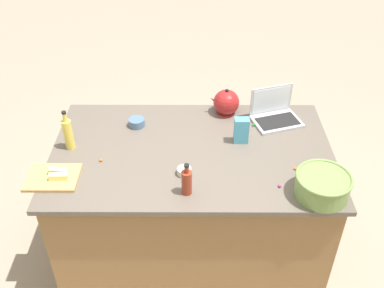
{
  "coord_description": "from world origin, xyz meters",
  "views": [
    {
      "loc": [
        -0.01,
        2.18,
        2.61
      ],
      "look_at": [
        0.0,
        0.0,
        0.95
      ],
      "focal_mm": 41.79,
      "sensor_mm": 36.0,
      "label": 1
    }
  ],
  "objects_px": {
    "bottle_soy": "(187,182)",
    "ramekin_small": "(184,171)",
    "laptop": "(275,114)",
    "cutting_board": "(53,177)",
    "kettle": "(226,103)",
    "ramekin_medium": "(137,122)",
    "butter_stick_left": "(58,171)",
    "candy_bag": "(241,130)",
    "bottle_oil": "(68,134)",
    "mixing_bowl_large": "(323,185)",
    "butter_stick_right": "(59,177)"
  },
  "relations": [
    {
      "from": "laptop",
      "to": "bottle_soy",
      "type": "relative_size",
      "value": 1.81
    },
    {
      "from": "bottle_soy",
      "to": "ramekin_small",
      "type": "relative_size",
      "value": 2.42
    },
    {
      "from": "laptop",
      "to": "bottle_soy",
      "type": "distance_m",
      "value": 0.93
    },
    {
      "from": "mixing_bowl_large",
      "to": "candy_bag",
      "type": "bearing_deg",
      "value": -50.64
    },
    {
      "from": "butter_stick_left",
      "to": "ramekin_small",
      "type": "distance_m",
      "value": 0.72
    },
    {
      "from": "ramekin_small",
      "to": "cutting_board",
      "type": "bearing_deg",
      "value": 3.36
    },
    {
      "from": "butter_stick_right",
      "to": "ramekin_medium",
      "type": "xyz_separation_m",
      "value": [
        -0.38,
        -0.56,
        -0.01
      ]
    },
    {
      "from": "butter_stick_left",
      "to": "butter_stick_right",
      "type": "height_order",
      "value": "same"
    },
    {
      "from": "laptop",
      "to": "ramekin_small",
      "type": "bearing_deg",
      "value": 43.04
    },
    {
      "from": "kettle",
      "to": "bottle_soy",
      "type": "bearing_deg",
      "value": 72.14
    },
    {
      "from": "laptop",
      "to": "butter_stick_left",
      "type": "bearing_deg",
      "value": 23.83
    },
    {
      "from": "butter_stick_left",
      "to": "bottle_oil",
      "type": "bearing_deg",
      "value": -91.38
    },
    {
      "from": "laptop",
      "to": "mixing_bowl_large",
      "type": "distance_m",
      "value": 0.75
    },
    {
      "from": "laptop",
      "to": "kettle",
      "type": "relative_size",
      "value": 1.7
    },
    {
      "from": "kettle",
      "to": "ramekin_medium",
      "type": "xyz_separation_m",
      "value": [
        0.6,
        0.16,
        -0.05
      ]
    },
    {
      "from": "butter_stick_right",
      "to": "candy_bag",
      "type": "height_order",
      "value": "candy_bag"
    },
    {
      "from": "laptop",
      "to": "mixing_bowl_large",
      "type": "relative_size",
      "value": 1.18
    },
    {
      "from": "bottle_soy",
      "to": "bottle_oil",
      "type": "height_order",
      "value": "bottle_oil"
    },
    {
      "from": "butter_stick_right",
      "to": "candy_bag",
      "type": "bearing_deg",
      "value": -160.09
    },
    {
      "from": "laptop",
      "to": "cutting_board",
      "type": "distance_m",
      "value": 1.49
    },
    {
      "from": "bottle_soy",
      "to": "mixing_bowl_large",
      "type": "bearing_deg",
      "value": 178.93
    },
    {
      "from": "cutting_board",
      "to": "mixing_bowl_large",
      "type": "bearing_deg",
      "value": 175.25
    },
    {
      "from": "bottle_oil",
      "to": "ramekin_small",
      "type": "distance_m",
      "value": 0.76
    },
    {
      "from": "cutting_board",
      "to": "laptop",
      "type": "bearing_deg",
      "value": -155.87
    },
    {
      "from": "ramekin_medium",
      "to": "mixing_bowl_large",
      "type": "bearing_deg",
      "value": 148.55
    },
    {
      "from": "mixing_bowl_large",
      "to": "butter_stick_right",
      "type": "relative_size",
      "value": 2.79
    },
    {
      "from": "laptop",
      "to": "cutting_board",
      "type": "bearing_deg",
      "value": 24.13
    },
    {
      "from": "laptop",
      "to": "kettle",
      "type": "distance_m",
      "value": 0.34
    },
    {
      "from": "mixing_bowl_large",
      "to": "butter_stick_right",
      "type": "xyz_separation_m",
      "value": [
        1.46,
        -0.1,
        -0.03
      ]
    },
    {
      "from": "butter_stick_left",
      "to": "bottle_soy",
      "type": "bearing_deg",
      "value": 169.72
    },
    {
      "from": "cutting_board",
      "to": "ramekin_medium",
      "type": "distance_m",
      "value": 0.69
    },
    {
      "from": "mixing_bowl_large",
      "to": "bottle_soy",
      "type": "height_order",
      "value": "bottle_soy"
    },
    {
      "from": "bottle_oil",
      "to": "butter_stick_left",
      "type": "height_order",
      "value": "bottle_oil"
    },
    {
      "from": "cutting_board",
      "to": "bottle_oil",
      "type": "bearing_deg",
      "value": -97.36
    },
    {
      "from": "cutting_board",
      "to": "butter_stick_left",
      "type": "distance_m",
      "value": 0.05
    },
    {
      "from": "kettle",
      "to": "ramekin_small",
      "type": "bearing_deg",
      "value": 67.0
    },
    {
      "from": "bottle_soy",
      "to": "butter_stick_left",
      "type": "relative_size",
      "value": 1.82
    },
    {
      "from": "kettle",
      "to": "candy_bag",
      "type": "bearing_deg",
      "value": 102.61
    },
    {
      "from": "kettle",
      "to": "cutting_board",
      "type": "xyz_separation_m",
      "value": [
        1.03,
        0.7,
        -0.07
      ]
    },
    {
      "from": "laptop",
      "to": "bottle_soy",
      "type": "height_order",
      "value": "laptop"
    },
    {
      "from": "mixing_bowl_large",
      "to": "bottle_soy",
      "type": "bearing_deg",
      "value": -1.07
    },
    {
      "from": "bottle_soy",
      "to": "bottle_oil",
      "type": "bearing_deg",
      "value": -29.02
    },
    {
      "from": "bottle_oil",
      "to": "butter_stick_right",
      "type": "bearing_deg",
      "value": 91.17
    },
    {
      "from": "bottle_oil",
      "to": "cutting_board",
      "type": "distance_m",
      "value": 0.31
    },
    {
      "from": "butter_stick_right",
      "to": "ramekin_medium",
      "type": "bearing_deg",
      "value": -124.57
    },
    {
      "from": "kettle",
      "to": "ramekin_medium",
      "type": "height_order",
      "value": "kettle"
    },
    {
      "from": "candy_bag",
      "to": "ramekin_small",
      "type": "bearing_deg",
      "value": 41.99
    },
    {
      "from": "laptop",
      "to": "candy_bag",
      "type": "distance_m",
      "value": 0.35
    },
    {
      "from": "kettle",
      "to": "butter_stick_left",
      "type": "xyz_separation_m",
      "value": [
        1.0,
        0.68,
        -0.04
      ]
    },
    {
      "from": "kettle",
      "to": "ramekin_small",
      "type": "xyz_separation_m",
      "value": [
        0.28,
        0.65,
        -0.06
      ]
    }
  ]
}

